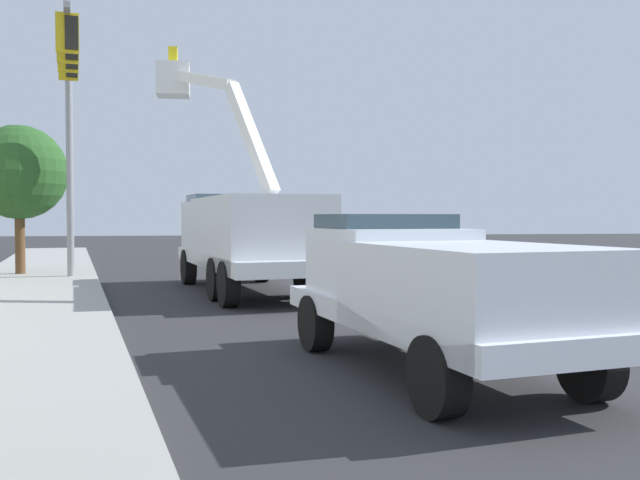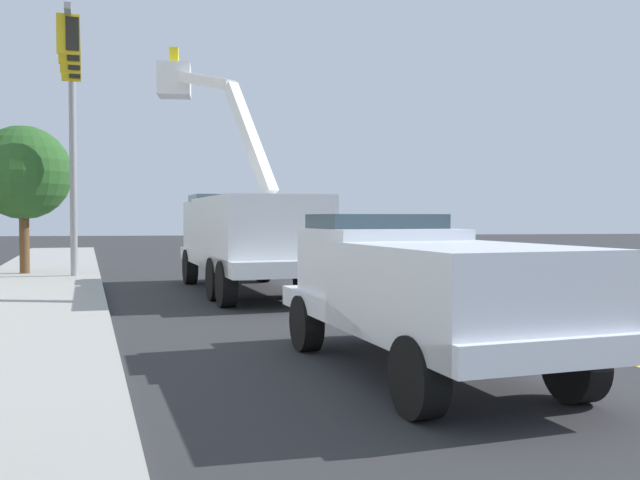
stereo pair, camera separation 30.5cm
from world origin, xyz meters
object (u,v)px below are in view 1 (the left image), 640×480
Objects in this scene: service_pickup_truck at (433,287)px; traffic_cone_mid_front at (276,264)px; passing_minivan at (331,242)px; traffic_signal_mast at (69,92)px; utility_bucket_truck at (245,232)px.

traffic_cone_mid_front is (14.70, 0.61, -0.71)m from service_pickup_truck.
passing_minivan is 0.64× the size of traffic_signal_mast.
utility_bucket_truck is at bearing 10.78° from service_pickup_truck.
service_pickup_truck is at bearing -177.61° from traffic_cone_mid_front.
service_pickup_truck reaches higher than passing_minivan.
passing_minivan is at bearing -53.50° from traffic_signal_mast.
traffic_signal_mast reaches higher than traffic_cone_mid_front.
service_pickup_truck reaches higher than traffic_cone_mid_front.
passing_minivan is at bearing -30.13° from traffic_cone_mid_front.
traffic_cone_mid_front is 0.11× the size of traffic_signal_mast.
traffic_signal_mast is at bearing 28.41° from service_pickup_truck.
service_pickup_truck is at bearing -169.22° from utility_bucket_truck.
utility_bucket_truck is 1.68× the size of passing_minivan.
traffic_cone_mid_front is at bearing -15.56° from utility_bucket_truck.
utility_bucket_truck is 1.45× the size of service_pickup_truck.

